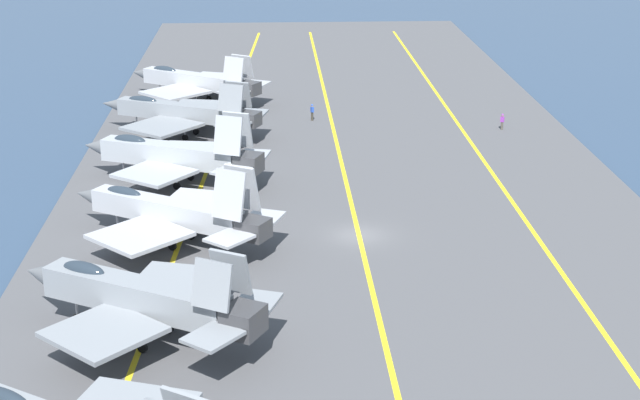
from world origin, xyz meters
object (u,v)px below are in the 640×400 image
at_px(parked_jet_second, 140,297).
at_px(parked_jet_sixth, 196,81).
at_px(parked_jet_fifth, 182,112).
at_px(crew_blue_vest, 312,112).
at_px(crew_purple_vest, 502,121).
at_px(parked_jet_fourth, 173,155).
at_px(parked_jet_third, 172,212).

relative_size(parked_jet_second, parked_jet_sixth, 0.97).
distance_m(parked_jet_fifth, crew_blue_vest, 14.21).
bearing_deg(crew_blue_vest, parked_jet_second, 165.96).
height_order(parked_jet_sixth, crew_purple_vest, parked_jet_sixth).
distance_m(parked_jet_sixth, crew_purple_vest, 34.38).
distance_m(parked_jet_second, parked_jet_fourth, 28.13).
bearing_deg(crew_blue_vest, parked_jet_sixth, 55.48).
bearing_deg(parked_jet_fifth, parked_jet_fourth, -178.32).
height_order(parked_jet_third, parked_jet_fourth, parked_jet_fourth).
relative_size(parked_jet_third, parked_jet_fifth, 0.94).
bearing_deg(parked_jet_fifth, crew_purple_vest, -88.36).
xyz_separation_m(parked_jet_fourth, parked_jet_sixth, (28.58, 0.02, -0.20)).
bearing_deg(parked_jet_second, parked_jet_sixth, 0.64).
relative_size(parked_jet_second, crew_blue_vest, 9.06).
height_order(parked_jet_fifth, crew_blue_vest, parked_jet_fifth).
xyz_separation_m(parked_jet_fourth, parked_jet_fifth, (14.44, 0.42, -0.07)).
height_order(parked_jet_second, parked_jet_fourth, parked_jet_fourth).
distance_m(parked_jet_third, parked_jet_fourth, 13.37).
bearing_deg(parked_jet_third, parked_jet_fourth, 4.54).
xyz_separation_m(crew_purple_vest, crew_blue_vest, (4.52, 19.06, 0.06)).
relative_size(parked_jet_fourth, parked_jet_fifth, 0.96).
distance_m(parked_jet_fifth, parked_jet_sixth, 14.14).
height_order(parked_jet_second, crew_blue_vest, parked_jet_second).
relative_size(parked_jet_sixth, crew_purple_vest, 9.97).
relative_size(parked_jet_third, crew_blue_vest, 9.16).
xyz_separation_m(parked_jet_sixth, crew_purple_vest, (-13.22, -31.70, -1.45)).
height_order(parked_jet_fourth, parked_jet_sixth, parked_jet_fourth).
relative_size(parked_jet_second, parked_jet_fourth, 0.97).
height_order(parked_jet_fourth, crew_purple_vest, parked_jet_fourth).
xyz_separation_m(parked_jet_second, parked_jet_fourth, (28.13, 0.61, -0.15)).
xyz_separation_m(parked_jet_fourth, crew_purple_vest, (15.36, -31.68, -1.66)).
xyz_separation_m(parked_jet_fifth, crew_purple_vest, (0.92, -32.10, -1.58)).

